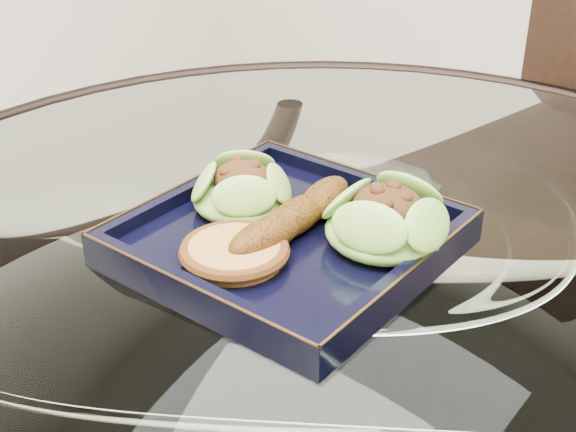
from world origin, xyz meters
The scene contains 6 objects.
dining_table centered at (0.00, 0.00, 0.60)m, with size 1.13×1.13×0.77m.
navy_plate centered at (-0.03, -0.04, 0.77)m, with size 0.27×0.27×0.02m, color black.
lettuce_wrap_left centered at (-0.10, -0.03, 0.80)m, with size 0.10×0.10×0.04m, color #59912A.
lettuce_wrap_right centered at (0.05, 0.00, 0.80)m, with size 0.11×0.11×0.04m, color #58A42F.
roasted_plantain centered at (-0.03, -0.03, 0.80)m, with size 0.17×0.04×0.03m, color #6B3B0B.
crumb_patty centered at (-0.04, -0.11, 0.79)m, with size 0.09×0.09×0.02m, color #B97F3D.
Camera 1 is at (0.37, -0.55, 1.17)m, focal length 50.00 mm.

